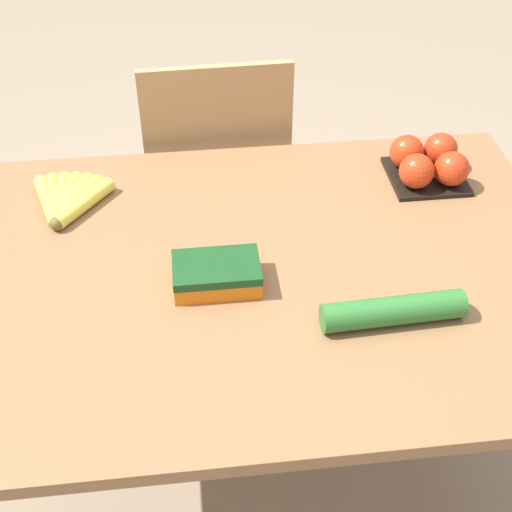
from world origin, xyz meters
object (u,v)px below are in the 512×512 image
(chair, at_px, (217,193))
(cucumber_near, at_px, (393,311))
(tomato_pack, at_px, (428,162))
(carrot_bag, at_px, (217,272))
(banana_bunch, at_px, (67,201))

(chair, bearing_deg, cucumber_near, 107.09)
(chair, xyz_separation_m, tomato_pack, (0.48, -0.36, 0.31))
(carrot_bag, bearing_deg, cucumber_near, -23.80)
(tomato_pack, bearing_deg, chair, 142.99)
(tomato_pack, xyz_separation_m, cucumber_near, (-0.20, -0.46, -0.02))
(tomato_pack, bearing_deg, cucumber_near, -114.13)
(banana_bunch, height_order, carrot_bag, carrot_bag)
(banana_bunch, height_order, tomato_pack, tomato_pack)
(banana_bunch, bearing_deg, chair, 47.14)
(chair, bearing_deg, carrot_bag, 84.95)
(tomato_pack, height_order, carrot_bag, tomato_pack)
(tomato_pack, bearing_deg, carrot_bag, -148.88)
(carrot_bag, bearing_deg, tomato_pack, 31.12)
(chair, xyz_separation_m, cucumber_near, (0.28, -0.82, 0.29))
(cucumber_near, bearing_deg, tomato_pack, 65.87)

